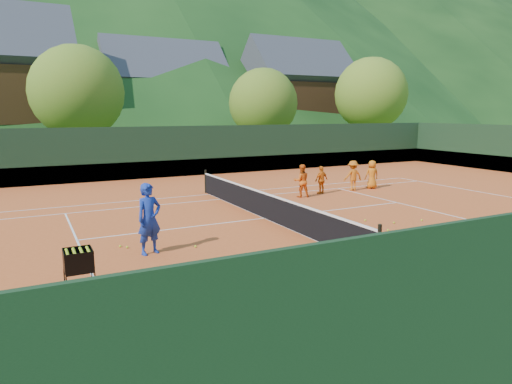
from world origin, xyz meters
name	(u,v)px	position (x,y,z in m)	size (l,w,h in m)	color
ground	(265,219)	(0.00, 0.00, 0.00)	(400.00, 400.00, 0.00)	#325119
clay_court	(265,218)	(0.00, 0.00, 0.01)	(40.00, 24.00, 0.02)	#CA5120
mountain_far_right	(287,0)	(90.00, 150.00, 47.50)	(260.00, 260.00, 95.00)	black
coach	(149,219)	(-4.75, -2.31, 0.99)	(0.71, 0.47, 1.94)	#17329B
student_a	(301,181)	(3.47, 2.97, 0.76)	(0.72, 0.56, 1.49)	#E65D14
student_b	(321,180)	(4.75, 3.24, 0.68)	(0.77, 0.32, 1.32)	orange
student_c	(372,175)	(7.89, 3.33, 0.73)	(0.70, 0.45, 1.43)	orange
student_d	(353,176)	(6.66, 3.30, 0.76)	(0.95, 0.55, 1.47)	#CD5F12
tennis_ball_0	(166,283)	(-5.01, -4.69, 0.05)	(0.07, 0.07, 0.07)	#B2DC24
tennis_ball_1	(334,218)	(2.20, -1.18, 0.05)	(0.07, 0.07, 0.07)	#B2DC24
tennis_ball_2	(432,348)	(-1.97, -9.45, 0.05)	(0.07, 0.07, 0.07)	#B2DC24
tennis_ball_3	(394,223)	(3.61, -2.75, 0.05)	(0.07, 0.07, 0.07)	#B2DC24
tennis_ball_4	(463,304)	(-0.04, -8.49, 0.05)	(0.07, 0.07, 0.07)	#B2DC24
tennis_ball_6	(365,220)	(2.96, -2.02, 0.05)	(0.07, 0.07, 0.07)	#B2DC24
tennis_ball_7	(442,263)	(1.63, -6.51, 0.05)	(0.07, 0.07, 0.07)	#B2DC24
tennis_ball_9	(423,241)	(2.70, -4.88, 0.05)	(0.07, 0.07, 0.07)	#B2DC24
tennis_ball_13	(127,247)	(-5.22, -1.52, 0.05)	(0.07, 0.07, 0.07)	#B2DC24
tennis_ball_14	(297,226)	(0.33, -1.67, 0.05)	(0.07, 0.07, 0.07)	#B2DC24
tennis_ball_15	(422,220)	(4.74, -2.93, 0.05)	(0.07, 0.07, 0.07)	#B2DC24
tennis_ball_16	(388,230)	(2.70, -3.43, 0.05)	(0.07, 0.07, 0.07)	#B2DC24
tennis_ball_17	(120,246)	(-5.38, -1.33, 0.05)	(0.07, 0.07, 0.07)	#B2DC24
tennis_ball_19	(503,294)	(1.11, -8.54, 0.05)	(0.07, 0.07, 0.07)	#B2DC24
tennis_ball_20	(422,245)	(2.38, -5.17, 0.05)	(0.07, 0.07, 0.07)	#B2DC24
tennis_ball_21	(452,234)	(4.15, -4.70, 0.05)	(0.07, 0.07, 0.07)	#B2DC24
tennis_ball_22	(317,217)	(1.71, -0.83, 0.05)	(0.07, 0.07, 0.07)	#B2DC24
tennis_ball_23	(299,224)	(0.53, -1.48, 0.05)	(0.07, 0.07, 0.07)	#B2DC24
tennis_ball_24	(390,234)	(2.45, -3.79, 0.05)	(0.07, 0.07, 0.07)	#B2DC24
tennis_ball_25	(195,246)	(-3.47, -2.32, 0.05)	(0.07, 0.07, 0.07)	#B2DC24
tennis_ball_26	(329,228)	(1.20, -2.30, 0.05)	(0.07, 0.07, 0.07)	#B2DC24
court_lines	(265,218)	(0.00, 0.00, 0.02)	(23.83, 11.03, 0.00)	white
tennis_net	(265,205)	(0.00, 0.00, 0.52)	(0.10, 12.07, 1.10)	black
perimeter_fence	(265,184)	(0.00, 0.00, 1.27)	(40.40, 24.24, 3.00)	black
ball_hopper	(78,261)	(-6.78, -4.50, 0.77)	(0.57, 0.57, 1.00)	black
chalet_mid	(164,101)	(6.00, 34.00, 4.99)	(12.65, 8.82, 11.45)	beige
chalet_right	(296,99)	(20.00, 30.00, 5.26)	(11.50, 8.82, 11.91)	beige
tree_b	(77,92)	(-4.00, 20.00, 5.19)	(6.40, 6.40, 8.40)	#432A1A
tree_c	(263,103)	(10.00, 19.00, 4.54)	(5.60, 5.60, 7.35)	#402719
tree_d	(371,94)	(22.00, 20.00, 5.52)	(6.80, 6.80, 8.93)	#3C2718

